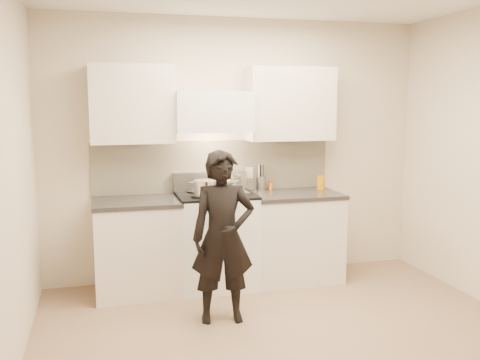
% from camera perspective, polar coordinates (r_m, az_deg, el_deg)
% --- Properties ---
extents(ground_plane, '(4.00, 4.00, 0.00)m').
position_cam_1_polar(ground_plane, '(4.35, 5.72, -16.84)').
color(ground_plane, '#896B50').
extents(room_shell, '(4.04, 3.54, 2.70)m').
position_cam_1_polar(room_shell, '(4.28, 3.55, 4.97)').
color(room_shell, beige).
rests_on(room_shell, ground).
extents(stove, '(0.76, 0.65, 0.96)m').
position_cam_1_polar(stove, '(5.40, -2.57, -6.39)').
color(stove, white).
rests_on(stove, ground).
extents(counter_right, '(0.92, 0.67, 0.92)m').
position_cam_1_polar(counter_right, '(5.63, 5.75, -5.95)').
color(counter_right, silver).
rests_on(counter_right, ground).
extents(counter_left, '(0.82, 0.67, 0.92)m').
position_cam_1_polar(counter_left, '(5.30, -10.90, -6.98)').
color(counter_left, silver).
rests_on(counter_left, ground).
extents(wok, '(0.36, 0.45, 0.29)m').
position_cam_1_polar(wok, '(5.45, -1.69, -0.01)').
color(wok, silver).
rests_on(wok, stove).
extents(stock_pot, '(0.31, 0.26, 0.15)m').
position_cam_1_polar(stock_pot, '(5.12, -3.74, -0.83)').
color(stock_pot, silver).
rests_on(stock_pot, stove).
extents(utensil_crock, '(0.10, 0.10, 0.27)m').
position_cam_1_polar(utensil_crock, '(5.66, 2.21, -0.23)').
color(utensil_crock, '#9F9FA0').
rests_on(utensil_crock, counter_right).
extents(spice_jar, '(0.04, 0.04, 0.10)m').
position_cam_1_polar(spice_jar, '(5.69, 3.30, -0.54)').
color(spice_jar, orange).
rests_on(spice_jar, counter_right).
extents(oil_glass, '(0.09, 0.09, 0.15)m').
position_cam_1_polar(oil_glass, '(5.76, 8.62, -0.26)').
color(oil_glass, '#C18205').
rests_on(oil_glass, counter_right).
extents(person, '(0.56, 0.40, 1.46)m').
position_cam_1_polar(person, '(4.49, -1.83, -6.11)').
color(person, black).
rests_on(person, ground).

